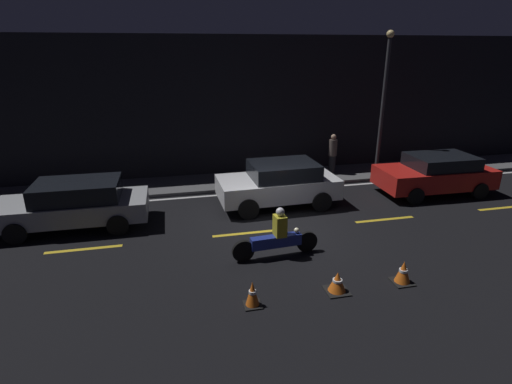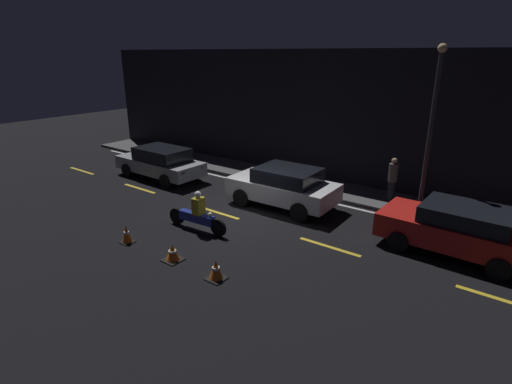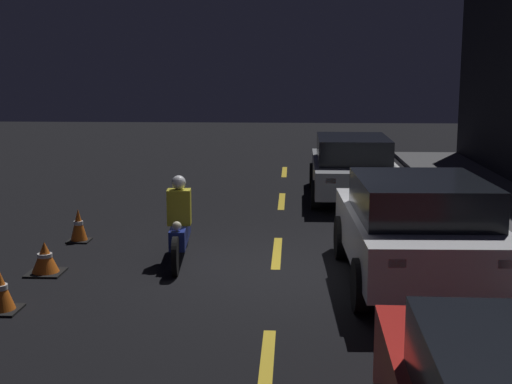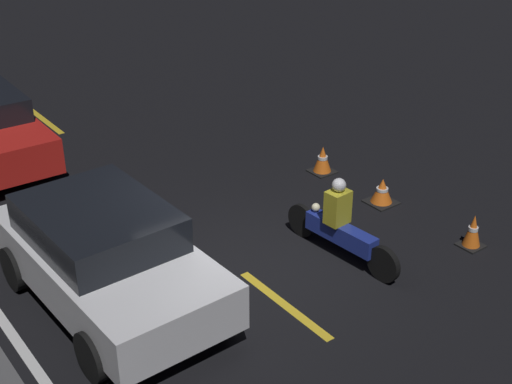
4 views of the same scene
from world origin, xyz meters
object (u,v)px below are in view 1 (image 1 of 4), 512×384
Objects in this scene: traffic_cone_mid at (337,282)px; traffic_cone_far at (403,272)px; taxi_red at (436,173)px; street_lamp at (383,101)px; pedestrian at (333,154)px; sedan_white at (279,183)px; traffic_cone_near at (252,294)px; motorcycle at (276,237)px; hatchback_silver at (74,204)px.

traffic_cone_mid is 1.63m from traffic_cone_far.
taxi_red reaches higher than traffic_cone_mid.
traffic_cone_mid is 0.09× the size of street_lamp.
pedestrian is at bearing 67.92° from traffic_cone_mid.
taxi_red is 3.32m from street_lamp.
pedestrian is 0.29× the size of street_lamp.
taxi_red is 6.94m from traffic_cone_far.
pedestrian is (3.11, 2.73, 0.17)m from sedan_white.
traffic_cone_near is at bearing -178.54° from traffic_cone_far.
motorcycle is at bearing 143.66° from traffic_cone_far.
traffic_cone_mid is at bearing -124.17° from street_lamp.
traffic_cone_near is (-2.12, -5.44, -0.53)m from sedan_white.
sedan_white reaches higher than hatchback_silver.
traffic_cone_near is 3.59m from traffic_cone_far.
hatchback_silver is 8.54× the size of traffic_cone_mid.
hatchback_silver reaches higher than traffic_cone_near.
motorcycle is 7.95m from street_lamp.
hatchback_silver is at bearing 1.65° from sedan_white.
street_lamp reaches higher than traffic_cone_far.
pedestrian is at bearing -140.51° from sedan_white.
sedan_white is at bearing -138.73° from pedestrian.
pedestrian is at bearing 78.48° from traffic_cone_far.
sedan_white is 7.44× the size of traffic_cone_far.
hatchback_silver is 11.42m from street_lamp.
traffic_cone_near is at bearing 131.39° from hatchback_silver.
taxi_red is (12.48, 0.27, 0.01)m from hatchback_silver.
hatchback_silver is 1.08× the size of sedan_white.
sedan_white is at bearing -175.99° from hatchback_silver.
street_lamp is (6.62, 6.96, 2.95)m from traffic_cone_near.
traffic_cone_far is at bearing 0.11° from traffic_cone_mid.
traffic_cone_far is (1.63, 0.00, 0.03)m from traffic_cone_mid.
street_lamp is (1.39, -1.21, 2.26)m from pedestrian.
taxi_red is 7.83m from motorcycle.
sedan_white is 0.71× the size of street_lamp.
hatchback_silver is 8.05m from traffic_cone_mid.
hatchback_silver is 10.09m from pedestrian.
motorcycle is at bearing 71.27° from sedan_white.
street_lamp is (4.49, 1.52, 2.43)m from sedan_white.
traffic_cone_mid is (6.31, -4.97, -0.53)m from hatchback_silver.
traffic_cone_near is at bearing -122.63° from pedestrian.
pedestrian reaches higher than traffic_cone_mid.
taxi_red is at bearing 40.31° from traffic_cone_mid.
traffic_cone_near is 9.72m from pedestrian.
motorcycle is (-1.06, -3.49, -0.27)m from sedan_white.
motorcycle is at bearing 26.50° from taxi_red.
pedestrian is (1.65, 8.08, 0.71)m from traffic_cone_far.
sedan_white is (6.49, 0.39, 0.05)m from hatchback_silver.
pedestrian reaches higher than motorcycle.
sedan_white is at bearing 105.26° from traffic_cone_far.
street_lamp is (10.98, 1.91, 2.47)m from hatchback_silver.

